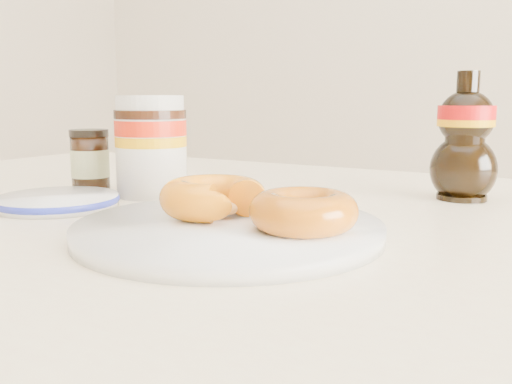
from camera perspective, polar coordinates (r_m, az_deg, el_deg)
The scene contains 8 objects.
dining_table at distance 0.66m, azimuth -2.02°, elevation -9.14°, with size 1.40×0.90×0.75m.
plate at distance 0.53m, azimuth -2.73°, elevation -3.70°, with size 0.29×0.29×0.01m.
donut_bitten at distance 0.55m, azimuth -4.30°, elevation -0.53°, with size 0.10×0.10×0.04m, color orange.
donut_whole at distance 0.49m, azimuth 4.78°, elevation -1.91°, with size 0.09×0.09×0.03m, color #AE450B.
nutella_jar at distance 0.75m, azimuth -10.45°, elevation 4.93°, with size 0.09×0.09×0.13m.
syrup_bottle at distance 0.76m, azimuth 20.17°, elevation 5.25°, with size 0.08×0.07×0.16m, color black, non-canonical shape.
dark_jar at distance 0.82m, azimuth -16.26°, elevation 3.01°, with size 0.05×0.05×0.08m.
blue_rim_saucer at distance 0.71m, azimuth -19.21°, elevation -0.82°, with size 0.14×0.14×0.01m.
Camera 1 is at (0.34, -0.43, 0.88)m, focal length 40.00 mm.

